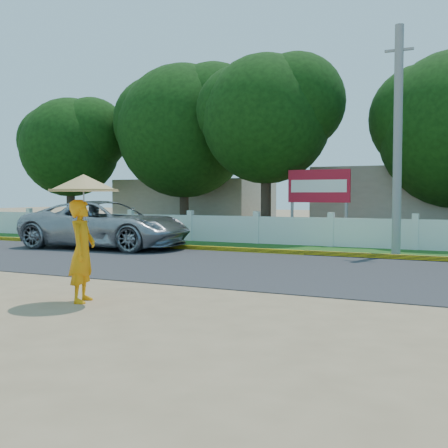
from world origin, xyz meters
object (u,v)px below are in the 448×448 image
utility_pole (398,141)px  billboard (319,190)px  vehicle (106,225)px  monk_with_parasol (83,219)px

utility_pole → billboard: size_ratio=2.50×
vehicle → utility_pole: bearing=-81.0°
monk_with_parasol → vehicle: bearing=125.4°
vehicle → monk_with_parasol: monk_with_parasol is taller
billboard → vehicle: bearing=-141.7°
utility_pole → vehicle: bearing=-167.2°
vehicle → monk_with_parasol: 10.42m
monk_with_parasol → billboard: bearing=88.1°
utility_pole → billboard: utility_pole is taller
monk_with_parasol → billboard: 13.61m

